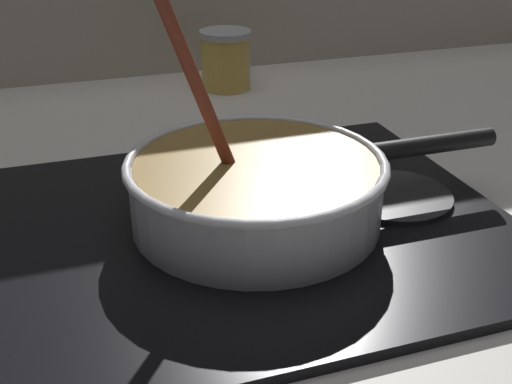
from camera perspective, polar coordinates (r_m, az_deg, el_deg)
ground at (r=0.64m, az=4.49°, el=-10.21°), size 2.40×1.60×0.04m
hob_plate at (r=0.72m, az=0.00°, el=-2.94°), size 0.56×0.48×0.01m
burner_ring at (r=0.72m, az=0.00°, el=-2.24°), size 0.18×0.18×0.01m
spare_burner at (r=0.78m, az=12.17°, el=-0.31°), size 0.14×0.14×0.01m
cooking_pan at (r=0.70m, az=0.09°, el=0.41°), size 0.44×0.29×0.29m
condiment_jar at (r=1.20m, az=-2.70°, el=11.72°), size 0.09×0.09×0.11m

